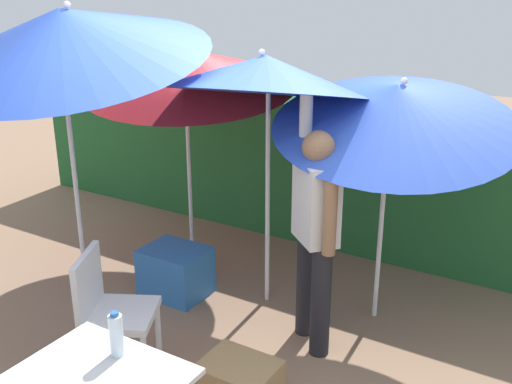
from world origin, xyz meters
name	(u,v)px	position (x,y,z in m)	size (l,w,h in m)	color
ground_plane	(235,345)	(0.00, 0.00, 0.00)	(24.00, 24.00, 0.00)	#937056
hedge_row	(355,175)	(0.00, 2.22, 0.71)	(8.00, 0.70, 1.42)	#23602D
umbrella_rainbow	(396,105)	(0.77, 0.94, 1.70)	(1.84, 1.80, 2.14)	silver
umbrella_orange	(265,75)	(-0.16, 0.69, 1.87)	(1.61, 1.62, 2.19)	silver
umbrella_yellow	(188,68)	(-1.23, 1.15, 1.80)	(1.99, 1.98, 2.17)	silver
umbrella_navy	(65,34)	(-1.28, -0.16, 2.17)	(2.08, 2.06, 2.65)	silver
person_vendor	(315,225)	(0.46, 0.33, 0.93)	(0.47, 0.43, 1.88)	black
chair_plastic	(109,308)	(-0.50, -0.71, 0.51)	(0.59, 0.59, 0.89)	silver
cooler_box	(176,271)	(-0.85, 0.38, 0.21)	(0.53, 0.43, 0.41)	#2D6BB7
crate_cardboard	(239,384)	(0.38, -0.53, 0.15)	(0.46, 0.36, 0.30)	#9E7A4C
bottle_water	(116,335)	(0.17, -1.30, 0.87)	(0.07, 0.07, 0.24)	silver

